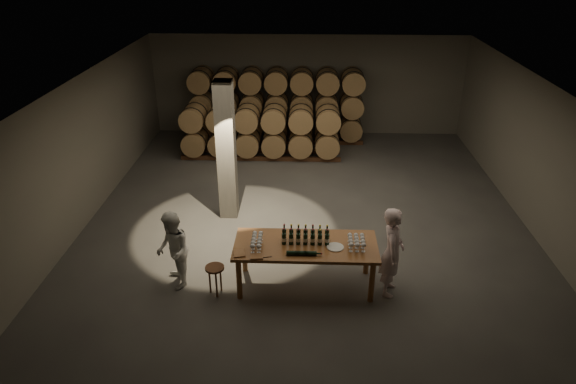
{
  "coord_description": "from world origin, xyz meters",
  "views": [
    {
      "loc": [
        -0.03,
        -10.4,
        5.87
      ],
      "look_at": [
        -0.38,
        -0.79,
        1.1
      ],
      "focal_mm": 32.0,
      "sensor_mm": 36.0,
      "label": 1
    }
  ],
  "objects_px": {
    "bottle_cluster": "(305,237)",
    "stool": "(215,272)",
    "person_woman": "(173,250)",
    "tasting_table": "(306,249)",
    "plate": "(335,247)",
    "person_man": "(392,252)",
    "notebook_near": "(256,256)"
  },
  "relations": [
    {
      "from": "stool",
      "to": "person_woman",
      "type": "distance_m",
      "value": 0.88
    },
    {
      "from": "notebook_near",
      "to": "stool",
      "type": "relative_size",
      "value": 0.38
    },
    {
      "from": "tasting_table",
      "to": "stool",
      "type": "relative_size",
      "value": 4.5
    },
    {
      "from": "notebook_near",
      "to": "person_man",
      "type": "distance_m",
      "value": 2.41
    },
    {
      "from": "notebook_near",
      "to": "person_woman",
      "type": "height_order",
      "value": "person_woman"
    },
    {
      "from": "person_man",
      "to": "person_woman",
      "type": "xyz_separation_m",
      "value": [
        -3.96,
        0.06,
        -0.11
      ]
    },
    {
      "from": "tasting_table",
      "to": "person_man",
      "type": "distance_m",
      "value": 1.55
    },
    {
      "from": "bottle_cluster",
      "to": "notebook_near",
      "type": "height_order",
      "value": "bottle_cluster"
    },
    {
      "from": "notebook_near",
      "to": "tasting_table",
      "type": "bearing_deg",
      "value": 20.18
    },
    {
      "from": "person_man",
      "to": "stool",
      "type": "bearing_deg",
      "value": 103.85
    },
    {
      "from": "bottle_cluster",
      "to": "person_woman",
      "type": "height_order",
      "value": "person_woman"
    },
    {
      "from": "bottle_cluster",
      "to": "plate",
      "type": "height_order",
      "value": "bottle_cluster"
    },
    {
      "from": "bottle_cluster",
      "to": "person_man",
      "type": "relative_size",
      "value": 0.5
    },
    {
      "from": "stool",
      "to": "person_woman",
      "type": "xyz_separation_m",
      "value": [
        -0.79,
        0.24,
        0.28
      ]
    },
    {
      "from": "notebook_near",
      "to": "person_man",
      "type": "xyz_separation_m",
      "value": [
        2.39,
        0.32,
        -0.05
      ]
    },
    {
      "from": "bottle_cluster",
      "to": "person_woman",
      "type": "distance_m",
      "value": 2.43
    },
    {
      "from": "plate",
      "to": "bottle_cluster",
      "type": "bearing_deg",
      "value": 163.22
    },
    {
      "from": "bottle_cluster",
      "to": "person_man",
      "type": "bearing_deg",
      "value": -7.56
    },
    {
      "from": "plate",
      "to": "person_woman",
      "type": "xyz_separation_m",
      "value": [
        -2.95,
        0.02,
        -0.15
      ]
    },
    {
      "from": "bottle_cluster",
      "to": "person_woman",
      "type": "relative_size",
      "value": 0.57
    },
    {
      "from": "person_man",
      "to": "bottle_cluster",
      "type": "bearing_deg",
      "value": 93.04
    },
    {
      "from": "notebook_near",
      "to": "bottle_cluster",
      "type": "bearing_deg",
      "value": 24.05
    },
    {
      "from": "plate",
      "to": "person_man",
      "type": "xyz_separation_m",
      "value": [
        1.01,
        -0.04,
        -0.05
      ]
    },
    {
      "from": "notebook_near",
      "to": "person_man",
      "type": "height_order",
      "value": "person_man"
    },
    {
      "from": "bottle_cluster",
      "to": "stool",
      "type": "distance_m",
      "value": 1.75
    },
    {
      "from": "tasting_table",
      "to": "plate",
      "type": "xyz_separation_m",
      "value": [
        0.53,
        -0.09,
        0.11
      ]
    },
    {
      "from": "stool",
      "to": "person_man",
      "type": "bearing_deg",
      "value": 3.25
    },
    {
      "from": "plate",
      "to": "stool",
      "type": "distance_m",
      "value": 2.21
    },
    {
      "from": "tasting_table",
      "to": "plate",
      "type": "relative_size",
      "value": 8.45
    },
    {
      "from": "tasting_table",
      "to": "plate",
      "type": "distance_m",
      "value": 0.55
    },
    {
      "from": "bottle_cluster",
      "to": "stool",
      "type": "bearing_deg",
      "value": -166.66
    },
    {
      "from": "stool",
      "to": "bottle_cluster",
      "type": "bearing_deg",
      "value": 13.34
    }
  ]
}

